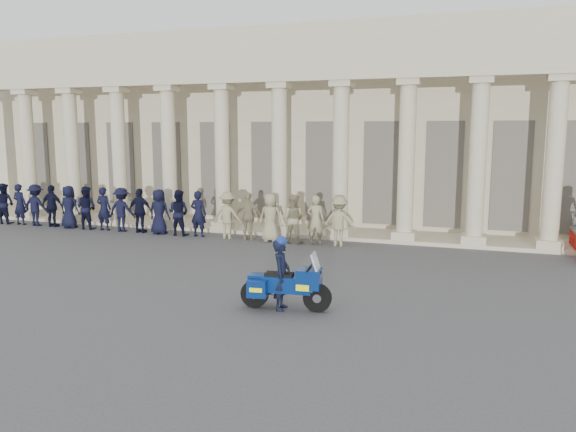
# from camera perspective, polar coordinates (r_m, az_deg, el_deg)

# --- Properties ---
(ground) EXTENTS (90.00, 90.00, 0.00)m
(ground) POSITION_cam_1_polar(r_m,az_deg,el_deg) (16.06, -6.05, -7.17)
(ground) COLOR #404043
(ground) RESTS_ON ground
(building) EXTENTS (40.00, 12.50, 9.00)m
(building) POSITION_cam_1_polar(r_m,az_deg,el_deg) (29.48, 5.97, 8.97)
(building) COLOR #B9AC8B
(building) RESTS_ON ground
(officer_rank) EXTENTS (17.23, 0.73, 1.92)m
(officer_rank) POSITION_cam_1_polar(r_m,az_deg,el_deg) (24.48, -13.44, 0.46)
(officer_rank) COLOR black
(officer_rank) RESTS_ON ground
(motorcycle) EXTENTS (2.29, 0.98, 1.47)m
(motorcycle) POSITION_cam_1_polar(r_m,az_deg,el_deg) (13.85, -0.16, -6.98)
(motorcycle) COLOR black
(motorcycle) RESTS_ON ground
(rider) EXTENTS (0.49, 0.68, 1.85)m
(rider) POSITION_cam_1_polar(r_m,az_deg,el_deg) (13.80, -0.68, -5.82)
(rider) COLOR black
(rider) RESTS_ON ground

